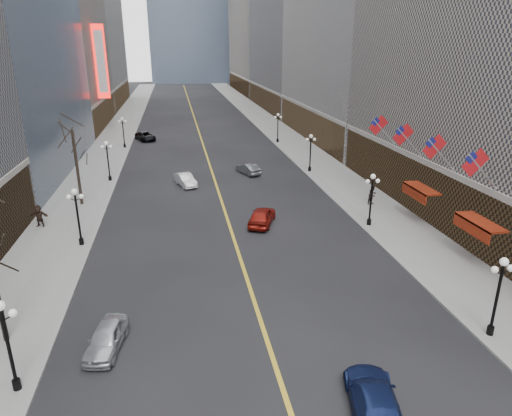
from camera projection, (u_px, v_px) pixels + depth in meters
name	position (u px, v px, depth m)	size (l,w,h in m)	color
sidewalk_east	(285.00, 137.00, 76.66)	(6.00, 230.00, 0.15)	gray
sidewalk_west	(113.00, 143.00, 72.07)	(6.00, 230.00, 0.15)	gray
lane_line	(198.00, 130.00, 83.66)	(0.25, 200.00, 0.02)	gold
bldg_east_c	(318.00, 1.00, 104.49)	(26.60, 40.60, 48.80)	gray
streetlamp_east_0	(499.00, 289.00, 23.45)	(1.26, 0.44, 4.52)	black
streetlamp_east_1	(372.00, 194.00, 38.28)	(1.26, 0.44, 4.52)	black
streetlamp_east_2	(310.00, 149.00, 54.96)	(1.26, 0.44, 4.52)	black
streetlamp_east_3	(278.00, 125.00, 71.64)	(1.26, 0.44, 4.52)	black
streetlamp_west_0	(6.00, 337.00, 19.58)	(1.26, 0.44, 4.52)	black
streetlamp_west_1	(77.00, 211.00, 34.41)	(1.26, 0.44, 4.52)	black
streetlamp_west_2	(108.00, 157.00, 51.09)	(1.26, 0.44, 4.52)	black
streetlamp_west_3	(123.00, 129.00, 67.77)	(1.26, 0.44, 4.52)	black
flag_2	(477.00, 165.00, 29.96)	(2.87, 0.12, 2.87)	#B2B2B7
flag_3	(436.00, 149.00, 34.59)	(2.87, 0.12, 2.87)	#B2B2B7
flag_4	(405.00, 137.00, 39.22)	(2.87, 0.12, 2.87)	#B2B2B7
flag_5	(380.00, 127.00, 43.86)	(2.87, 0.12, 2.87)	#B2B2B7
awning_b	(478.00, 224.00, 31.51)	(1.40, 4.00, 0.93)	maroon
awning_c	(419.00, 190.00, 38.92)	(1.40, 4.00, 0.93)	maroon
theatre_marquee	(101.00, 62.00, 77.00)	(2.00, 0.55, 12.00)	red
tree_west_far	(74.00, 142.00, 42.27)	(3.60, 3.60, 7.92)	#2D231C
car_nb_near	(106.00, 338.00, 23.22)	(1.56, 3.88, 1.32)	silver
car_nb_mid	(185.00, 180.00, 50.34)	(1.42, 4.08, 1.34)	silver
car_nb_far	(145.00, 136.00, 74.20)	(2.29, 4.96, 1.38)	black
car_sb_near	(374.00, 400.00, 19.11)	(2.01, 4.93, 1.43)	navy
car_sb_mid	(262.00, 216.00, 39.44)	(1.83, 4.54, 1.55)	maroon
car_sb_far	(248.00, 169.00, 54.89)	(1.38, 3.96, 1.31)	#505558
ped_east_walk	(373.00, 195.00, 43.92)	(0.95, 0.52, 1.95)	black
ped_west_far	(39.00, 216.00, 38.54)	(1.77, 0.51, 1.91)	#2F221A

